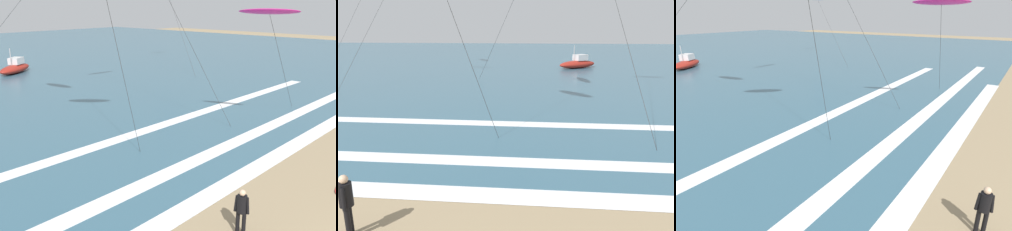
% 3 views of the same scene
% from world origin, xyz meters
% --- Properties ---
extents(wave_foam_shoreline, '(38.57, 0.96, 0.01)m').
position_xyz_m(wave_foam_shoreline, '(-0.38, 7.33, 0.01)').
color(wave_foam_shoreline, white).
rests_on(wave_foam_shoreline, ocean_surface).
extents(wave_foam_mid_break, '(59.93, 0.91, 0.01)m').
position_xyz_m(wave_foam_mid_break, '(-1.80, 9.88, 0.01)').
color(wave_foam_mid_break, white).
rests_on(wave_foam_mid_break, ocean_surface).
extents(wave_foam_outer_break, '(49.10, 0.91, 0.01)m').
position_xyz_m(wave_foam_outer_break, '(-0.77, 14.82, 0.01)').
color(wave_foam_outer_break, white).
rests_on(wave_foam_outer_break, ocean_surface).
extents(surfer_mid_group, '(0.32, 0.51, 1.60)m').
position_xyz_m(surfer_mid_group, '(-1.47, 5.08, 0.96)').
color(surfer_mid_group, black).
rests_on(surfer_mid_group, ground).
extents(kite_magenta_distant_high, '(7.79, 3.27, 6.97)m').
position_xyz_m(kite_magenta_distant_high, '(7.91, 9.66, 6.72)').
color(kite_magenta_distant_high, '#CC2384').
rests_on(kite_magenta_distant_high, ground).
extents(offshore_boat, '(5.24, 4.37, 2.70)m').
position_xyz_m(offshore_boat, '(7.72, 39.06, 0.55)').
color(offshore_boat, maroon).
rests_on(offshore_boat, ground).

